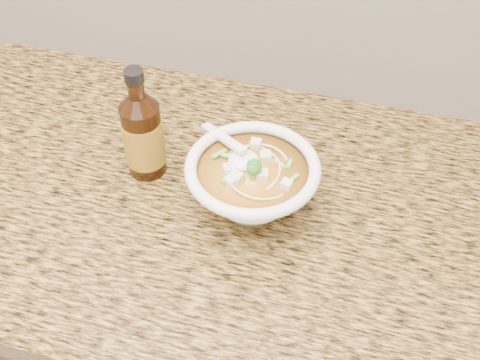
# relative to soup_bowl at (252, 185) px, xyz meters

# --- Properties ---
(cabinet) EXTENTS (4.00, 0.65, 0.86)m
(cabinet) POSITION_rel_soup_bowl_xyz_m (-0.19, 0.01, -0.52)
(cabinet) COLOR #381F11
(cabinet) RESTS_ON ground
(counter_slab) EXTENTS (4.00, 0.68, 0.04)m
(counter_slab) POSITION_rel_soup_bowl_xyz_m (-0.19, 0.01, -0.07)
(counter_slab) COLOR olive
(counter_slab) RESTS_ON cabinet
(soup_bowl) EXTENTS (0.21, 0.21, 0.12)m
(soup_bowl) POSITION_rel_soup_bowl_xyz_m (0.00, 0.00, 0.00)
(soup_bowl) COLOR white
(soup_bowl) RESTS_ON counter_slab
(hot_sauce_bottle) EXTENTS (0.07, 0.07, 0.20)m
(hot_sauce_bottle) POSITION_rel_soup_bowl_xyz_m (-0.19, 0.03, 0.03)
(hot_sauce_bottle) COLOR #3A1A08
(hot_sauce_bottle) RESTS_ON counter_slab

